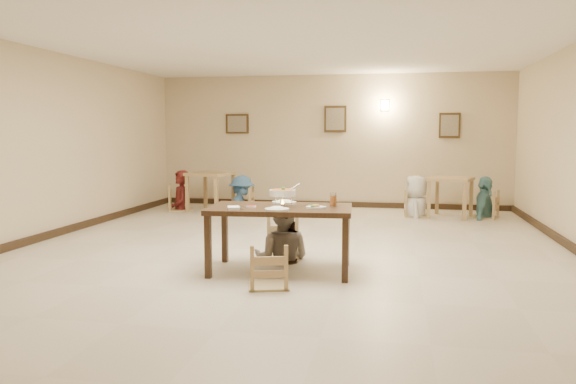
% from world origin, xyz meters
% --- Properties ---
extents(floor, '(10.00, 10.00, 0.00)m').
position_xyz_m(floor, '(0.00, 0.00, 0.00)').
color(floor, beige).
rests_on(floor, ground).
extents(ceiling, '(10.00, 10.00, 0.00)m').
position_xyz_m(ceiling, '(0.00, 0.00, 3.00)').
color(ceiling, white).
rests_on(ceiling, wall_back).
extents(wall_back, '(10.00, 0.00, 10.00)m').
position_xyz_m(wall_back, '(0.00, 5.00, 1.50)').
color(wall_back, beige).
rests_on(wall_back, floor).
extents(wall_front, '(10.00, 0.00, 10.00)m').
position_xyz_m(wall_front, '(0.00, -5.00, 1.50)').
color(wall_front, beige).
rests_on(wall_front, floor).
extents(wall_left, '(0.00, 10.00, 10.00)m').
position_xyz_m(wall_left, '(-4.00, 0.00, 1.50)').
color(wall_left, beige).
rests_on(wall_left, floor).
extents(baseboard_back, '(8.00, 0.06, 0.12)m').
position_xyz_m(baseboard_back, '(0.00, 4.97, 0.06)').
color(baseboard_back, black).
rests_on(baseboard_back, floor).
extents(baseboard_left, '(0.06, 10.00, 0.12)m').
position_xyz_m(baseboard_left, '(-3.97, 0.00, 0.06)').
color(baseboard_left, black).
rests_on(baseboard_left, floor).
extents(picture_a, '(0.55, 0.04, 0.45)m').
position_xyz_m(picture_a, '(-2.20, 4.96, 1.90)').
color(picture_a, '#352512').
rests_on(picture_a, wall_back).
extents(picture_b, '(0.50, 0.04, 0.60)m').
position_xyz_m(picture_b, '(0.10, 4.96, 2.00)').
color(picture_b, '#352512').
rests_on(picture_b, wall_back).
extents(picture_c, '(0.45, 0.04, 0.55)m').
position_xyz_m(picture_c, '(2.60, 4.96, 1.85)').
color(picture_c, '#352512').
rests_on(picture_c, wall_back).
extents(wall_sconce, '(0.16, 0.05, 0.22)m').
position_xyz_m(wall_sconce, '(1.20, 4.96, 2.30)').
color(wall_sconce, '#FFD88C').
rests_on(wall_sconce, wall_back).
extents(main_table, '(1.77, 1.08, 0.80)m').
position_xyz_m(main_table, '(0.11, -1.20, 0.72)').
color(main_table, '#352214').
rests_on(main_table, floor).
extents(chair_far, '(0.47, 0.47, 1.00)m').
position_xyz_m(chair_far, '(-0.02, -0.51, 0.50)').
color(chair_far, tan).
rests_on(chair_far, floor).
extents(chair_near, '(0.44, 0.44, 0.93)m').
position_xyz_m(chair_near, '(0.12, -1.90, 0.46)').
color(chair_near, tan).
rests_on(chair_near, floor).
extents(main_diner, '(0.80, 0.63, 1.62)m').
position_xyz_m(main_diner, '(0.00, -0.58, 0.81)').
color(main_diner, gray).
rests_on(main_diner, floor).
extents(curry_warmer, '(0.36, 0.32, 0.29)m').
position_xyz_m(curry_warmer, '(0.14, -1.21, 0.97)').
color(curry_warmer, silver).
rests_on(curry_warmer, main_table).
extents(rice_plate_far, '(0.31, 0.31, 0.07)m').
position_xyz_m(rice_plate_far, '(0.10, -0.89, 0.82)').
color(rice_plate_far, white).
rests_on(rice_plate_far, main_table).
extents(rice_plate_near, '(0.28, 0.28, 0.06)m').
position_xyz_m(rice_plate_near, '(0.14, -1.52, 0.81)').
color(rice_plate_near, white).
rests_on(rice_plate_near, main_table).
extents(fried_plate, '(0.24, 0.24, 0.05)m').
position_xyz_m(fried_plate, '(0.55, -1.25, 0.82)').
color(fried_plate, white).
rests_on(fried_plate, main_table).
extents(chili_dish, '(0.12, 0.12, 0.02)m').
position_xyz_m(chili_dish, '(-0.22, -1.35, 0.81)').
color(chili_dish, white).
rests_on(chili_dish, main_table).
extents(napkin_cutlery, '(0.22, 0.29, 0.03)m').
position_xyz_m(napkin_cutlery, '(-0.37, -1.54, 0.82)').
color(napkin_cutlery, white).
rests_on(napkin_cutlery, main_table).
extents(drink_glass, '(0.08, 0.08, 0.16)m').
position_xyz_m(drink_glass, '(0.73, -1.03, 0.88)').
color(drink_glass, white).
rests_on(drink_glass, main_table).
extents(bg_table_left, '(1.01, 1.01, 0.84)m').
position_xyz_m(bg_table_left, '(-2.46, 3.76, 0.70)').
color(bg_table_left, tan).
rests_on(bg_table_left, floor).
extents(bg_table_right, '(1.01, 1.01, 0.81)m').
position_xyz_m(bg_table_right, '(2.55, 3.79, 0.67)').
color(bg_table_right, tan).
rests_on(bg_table_right, floor).
extents(bg_chair_ll, '(0.50, 0.50, 1.07)m').
position_xyz_m(bg_chair_ll, '(-3.14, 3.73, 0.53)').
color(bg_chair_ll, tan).
rests_on(bg_chair_ll, floor).
extents(bg_chair_lr, '(0.47, 0.47, 0.99)m').
position_xyz_m(bg_chair_lr, '(-1.78, 3.82, 0.49)').
color(bg_chair_lr, tan).
rests_on(bg_chair_lr, floor).
extents(bg_chair_rl, '(0.45, 0.45, 0.96)m').
position_xyz_m(bg_chair_rl, '(1.88, 3.80, 0.48)').
color(bg_chair_rl, tan).
rests_on(bg_chair_rl, floor).
extents(bg_chair_rr, '(0.49, 0.49, 1.04)m').
position_xyz_m(bg_chair_rr, '(3.22, 3.85, 0.52)').
color(bg_chair_rr, tan).
rests_on(bg_chair_rr, floor).
extents(bg_diner_a, '(0.68, 0.76, 1.75)m').
position_xyz_m(bg_diner_a, '(-3.14, 3.73, 0.88)').
color(bg_diner_a, '#561817').
rests_on(bg_diner_a, floor).
extents(bg_diner_b, '(0.62, 1.03, 1.56)m').
position_xyz_m(bg_diner_b, '(-1.78, 3.82, 0.78)').
color(bg_diner_b, teal).
rests_on(bg_diner_b, floor).
extents(bg_diner_c, '(0.53, 0.81, 1.66)m').
position_xyz_m(bg_diner_c, '(1.88, 3.80, 0.83)').
color(bg_diner_c, silver).
rests_on(bg_diner_c, floor).
extents(bg_diner_d, '(0.69, 1.05, 1.66)m').
position_xyz_m(bg_diner_d, '(3.22, 3.85, 0.83)').
color(bg_diner_d, '#59949A').
rests_on(bg_diner_d, floor).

